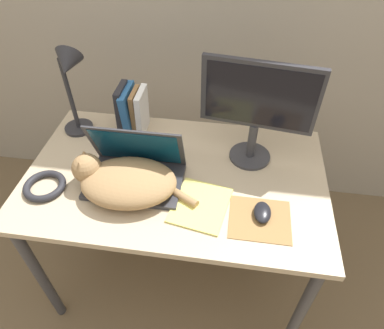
# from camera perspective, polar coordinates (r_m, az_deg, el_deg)

# --- Properties ---
(desk) EXTENTS (1.22, 0.74, 0.76)m
(desk) POSITION_cam_1_polar(r_m,az_deg,el_deg) (1.46, -2.69, -3.94)
(desk) COLOR tan
(desk) RESTS_ON ground_plane
(laptop) EXTENTS (0.37, 0.24, 0.24)m
(laptop) POSITION_cam_1_polar(r_m,az_deg,el_deg) (1.36, -9.39, -1.03)
(laptop) COLOR #2D2D33
(laptop) RESTS_ON desk
(cat) EXTENTS (0.49, 0.29, 0.14)m
(cat) POSITION_cam_1_polar(r_m,az_deg,el_deg) (1.31, -11.28, -2.63)
(cat) COLOR #99754C
(cat) RESTS_ON desk
(external_monitor) EXTENTS (0.44, 0.17, 0.44)m
(external_monitor) POSITION_cam_1_polar(r_m,az_deg,el_deg) (1.33, 10.86, 9.55)
(external_monitor) COLOR #333338
(external_monitor) RESTS_ON desk
(mousepad) EXTENTS (0.22, 0.20, 0.00)m
(mousepad) POSITION_cam_1_polar(r_m,az_deg,el_deg) (1.27, 11.23, -8.93)
(mousepad) COLOR olive
(mousepad) RESTS_ON desk
(computer_mouse) EXTENTS (0.06, 0.10, 0.03)m
(computer_mouse) POSITION_cam_1_polar(r_m,az_deg,el_deg) (1.27, 11.64, -7.80)
(computer_mouse) COLOR black
(computer_mouse) RESTS_ON mousepad
(book_row) EXTENTS (0.12, 0.17, 0.23)m
(book_row) POSITION_cam_1_polar(r_m,az_deg,el_deg) (1.57, -9.97, 8.81)
(book_row) COLOR #232328
(book_row) RESTS_ON desk
(desk_lamp) EXTENTS (0.17, 0.17, 0.43)m
(desk_lamp) POSITION_cam_1_polar(r_m,az_deg,el_deg) (1.52, -19.74, 13.30)
(desk_lamp) COLOR #28282D
(desk_lamp) RESTS_ON desk
(cable_coil) EXTENTS (0.16, 0.16, 0.03)m
(cable_coil) POSITION_cam_1_polar(r_m,az_deg,el_deg) (1.45, -23.35, -3.29)
(cable_coil) COLOR #232328
(cable_coil) RESTS_ON desk
(notepad) EXTENTS (0.23, 0.26, 0.01)m
(notepad) POSITION_cam_1_polar(r_m,az_deg,el_deg) (1.28, 1.41, -6.77)
(notepad) COLOR #E5DB6B
(notepad) RESTS_ON desk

